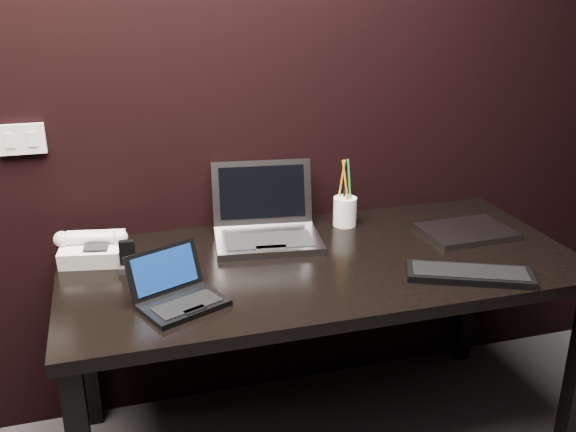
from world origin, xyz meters
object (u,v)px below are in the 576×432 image
object	(u,v)px
silver_laptop	(266,227)
desk_phone	(93,248)
ext_keyboard	(470,274)
closed_laptop	(466,232)
mobile_phone	(128,260)
pen_cup	(345,210)
desk	(322,280)
netbook	(178,294)

from	to	relation	value
silver_laptop	desk_phone	distance (m)	0.60
ext_keyboard	closed_laptop	bearing A→B (deg)	60.67
silver_laptop	ext_keyboard	xyz separation A→B (m)	(0.53, -0.48, -0.04)
closed_laptop	mobile_phone	world-z (taller)	mobile_phone
closed_laptop	mobile_phone	distance (m)	1.20
ext_keyboard	pen_cup	bearing A→B (deg)	112.09
silver_laptop	mobile_phone	bearing A→B (deg)	-165.15
closed_laptop	mobile_phone	xyz separation A→B (m)	(-1.20, 0.03, 0.03)
desk	closed_laptop	bearing A→B (deg)	5.72
mobile_phone	pen_cup	bearing A→B (deg)	12.61
netbook	mobile_phone	world-z (taller)	netbook
desk	pen_cup	xyz separation A→B (m)	(0.18, 0.27, 0.14)
closed_laptop	desk_phone	xyz separation A→B (m)	(-1.31, 0.15, 0.03)
mobile_phone	pen_cup	xyz separation A→B (m)	(0.81, 0.18, 0.02)
netbook	closed_laptop	size ratio (longest dim) A/B	0.90
silver_laptop	mobile_phone	world-z (taller)	silver_laptop
ext_keyboard	pen_cup	size ratio (longest dim) A/B	1.58
netbook	silver_laptop	distance (m)	0.54
ext_keyboard	closed_laptop	xyz separation A→B (m)	(0.18, 0.32, -0.00)
closed_laptop	pen_cup	world-z (taller)	pen_cup
desk	mobile_phone	bearing A→B (deg)	171.90
netbook	desk_phone	xyz separation A→B (m)	(-0.23, 0.38, 0.01)
desk_phone	silver_laptop	bearing A→B (deg)	1.26
desk	mobile_phone	xyz separation A→B (m)	(-0.62, 0.09, 0.12)
desk	silver_laptop	distance (m)	0.29
silver_laptop	desk_phone	size ratio (longest dim) A/B	1.66
netbook	ext_keyboard	world-z (taller)	netbook
silver_laptop	desk_phone	bearing A→B (deg)	-178.74
silver_laptop	pen_cup	distance (m)	0.32
pen_cup	desk	bearing A→B (deg)	-124.14
desk_phone	pen_cup	size ratio (longest dim) A/B	0.95
desk	closed_laptop	world-z (taller)	closed_laptop
silver_laptop	closed_laptop	bearing A→B (deg)	-12.74
netbook	mobile_phone	size ratio (longest dim) A/B	2.90
desk	netbook	distance (m)	0.54
closed_laptop	desk_phone	bearing A→B (deg)	173.55
desk	netbook	bearing A→B (deg)	-160.52
netbook	silver_laptop	world-z (taller)	silver_laptop
mobile_phone	closed_laptop	bearing A→B (deg)	-1.49
desk_phone	mobile_phone	world-z (taller)	desk_phone
closed_laptop	ext_keyboard	bearing A→B (deg)	-119.33
pen_cup	ext_keyboard	bearing A→B (deg)	-67.91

